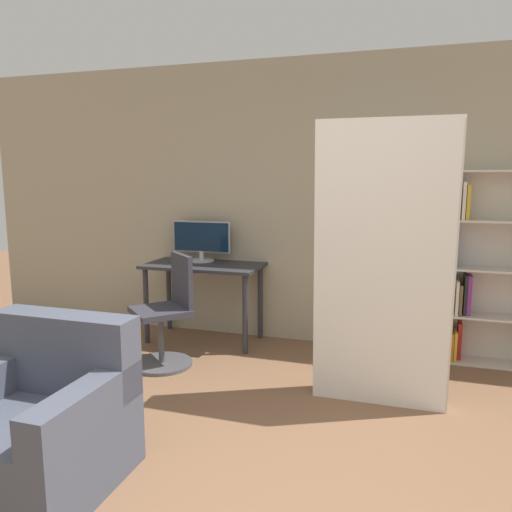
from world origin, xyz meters
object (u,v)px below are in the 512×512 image
at_px(monitor, 201,240).
at_px(bookshelf, 470,271).
at_px(office_chair, 167,320).
at_px(mattress_near, 384,266).
at_px(armchair, 39,423).

relative_size(monitor, bookshelf, 0.36).
distance_m(office_chair, mattress_near, 1.90).
xyz_separation_m(office_chair, mattress_near, (1.79, -0.19, 0.60)).
relative_size(office_chair, bookshelf, 0.57).
bearing_deg(bookshelf, monitor, -179.16).
xyz_separation_m(bookshelf, armchair, (-2.33, -2.57, -0.48)).
bearing_deg(monitor, armchair, -86.20).
xyz_separation_m(monitor, bookshelf, (2.49, 0.04, -0.18)).
bearing_deg(office_chair, mattress_near, -6.21).
height_order(monitor, bookshelf, bookshelf).
height_order(monitor, office_chair, monitor).
distance_m(monitor, mattress_near, 2.10).
bearing_deg(monitor, bookshelf, 0.84).
xyz_separation_m(office_chair, armchair, (0.13, -1.69, -0.07)).
height_order(bookshelf, mattress_near, mattress_near).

